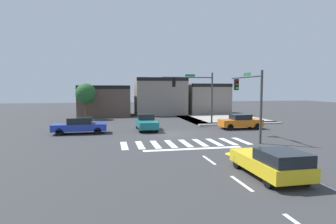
{
  "coord_description": "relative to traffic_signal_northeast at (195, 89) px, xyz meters",
  "views": [
    {
      "loc": [
        -5.43,
        -24.26,
        4.02
      ],
      "look_at": [
        -0.4,
        -0.05,
        1.96
      ],
      "focal_mm": 29.98,
      "sensor_mm": 36.0,
      "label": 1
    }
  ],
  "objects": [
    {
      "name": "lane_markings",
      "position": [
        -2.67,
        -17.05,
        -3.99
      ],
      "size": [
        6.8,
        18.75,
        0.01
      ],
      "color": "white",
      "rests_on": "ground_plane"
    },
    {
      "name": "roadside_tree",
      "position": [
        -12.32,
        8.37,
        -0.63
      ],
      "size": [
        2.69,
        2.69,
        4.74
      ],
      "color": "#4C3823",
      "rests_on": "ground_plane"
    },
    {
      "name": "car_orange",
      "position": [
        3.53,
        -4.06,
        -3.26
      ],
      "size": [
        4.2,
        1.71,
        1.48
      ],
      "color": "orange",
      "rests_on": "ground_plane"
    },
    {
      "name": "car_teal",
      "position": [
        -5.81,
        -2.91,
        -3.23
      ],
      "size": [
        1.76,
        4.17,
        1.54
      ],
      "rotation": [
        0.0,
        0.0,
        -1.57
      ],
      "color": "#196B70",
      "rests_on": "ground_plane"
    },
    {
      "name": "traffic_signal_northeast",
      "position": [
        0.0,
        0.0,
        0.0
      ],
      "size": [
        5.81,
        0.32,
        5.8
      ],
      "rotation": [
        0.0,
        0.0,
        3.14
      ],
      "color": "#383A3D",
      "rests_on": "ground_plane"
    },
    {
      "name": "car_blue",
      "position": [
        -11.94,
        -3.91,
        -3.27
      ],
      "size": [
        4.7,
        1.72,
        1.45
      ],
      "color": "#23389E",
      "rests_on": "ground_plane"
    },
    {
      "name": "curb_corner_northeast",
      "position": [
        4.67,
        3.79,
        -3.92
      ],
      "size": [
        10.0,
        10.6,
        0.15
      ],
      "color": "#9E998E",
      "rests_on": "ground_plane"
    },
    {
      "name": "bike_detector_marking",
      "position": [
        -1.82,
        -14.1,
        -3.99
      ],
      "size": [
        1.06,
        1.06,
        0.01
      ],
      "color": "yellow",
      "rests_on": "ground_plane"
    },
    {
      "name": "crosswalk_near",
      "position": [
        -3.82,
        -10.13,
        -3.99
      ],
      "size": [
        9.46,
        2.93,
        0.01
      ],
      "color": "silver",
      "rests_on": "ground_plane"
    },
    {
      "name": "car_yellow",
      "position": [
        -2.12,
        -18.68,
        -3.3
      ],
      "size": [
        1.95,
        4.23,
        1.38
      ],
      "rotation": [
        0.0,
        0.0,
        1.57
      ],
      "color": "gold",
      "rests_on": "ground_plane"
    },
    {
      "name": "traffic_signal_southeast",
      "position": [
        1.51,
        -9.48,
        -0.27
      ],
      "size": [
        0.32,
        5.11,
        5.36
      ],
      "rotation": [
        0.0,
        0.0,
        1.57
      ],
      "color": "#383A3D",
      "rests_on": "ground_plane"
    },
    {
      "name": "storefront_row",
      "position": [
        -1.94,
        13.11,
        -1.46
      ],
      "size": [
        23.05,
        6.03,
        5.68
      ],
      "color": "brown",
      "rests_on": "ground_plane"
    },
    {
      "name": "ground_plane",
      "position": [
        -3.82,
        -5.63,
        -4.0
      ],
      "size": [
        120.0,
        120.0,
        0.0
      ],
      "primitive_type": "plane",
      "color": "#353538"
    }
  ]
}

